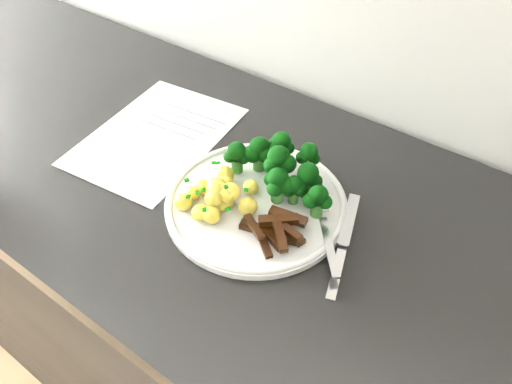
% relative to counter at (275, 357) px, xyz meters
% --- Properties ---
extents(counter, '(2.35, 0.59, 0.88)m').
position_rel_counter_xyz_m(counter, '(0.00, 0.00, 0.00)').
color(counter, black).
rests_on(counter, ground).
extents(recipe_paper, '(0.25, 0.32, 0.00)m').
position_rel_counter_xyz_m(recipe_paper, '(-0.29, 0.03, 0.44)').
color(recipe_paper, white).
rests_on(recipe_paper, counter).
extents(plate, '(0.28, 0.28, 0.02)m').
position_rel_counter_xyz_m(plate, '(-0.05, -0.00, 0.45)').
color(plate, white).
rests_on(plate, counter).
extents(broccoli, '(0.19, 0.12, 0.08)m').
position_rel_counter_xyz_m(broccoli, '(-0.04, 0.05, 0.49)').
color(broccoli, '#2C6521').
rests_on(broccoli, plate).
extents(potatoes, '(0.12, 0.11, 0.04)m').
position_rel_counter_xyz_m(potatoes, '(-0.09, -0.04, 0.47)').
color(potatoes, '#FFF25C').
rests_on(potatoes, plate).
extents(beef_strips, '(0.10, 0.09, 0.03)m').
position_rel_counter_xyz_m(beef_strips, '(0.02, -0.04, 0.46)').
color(beef_strips, black).
rests_on(beef_strips, plate).
extents(fork, '(0.12, 0.15, 0.02)m').
position_rel_counter_xyz_m(fork, '(0.07, 0.00, 0.46)').
color(fork, silver).
rests_on(fork, plate).
extents(knife, '(0.08, 0.19, 0.02)m').
position_rel_counter_xyz_m(knife, '(0.11, -0.02, 0.45)').
color(knife, silver).
rests_on(knife, plate).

